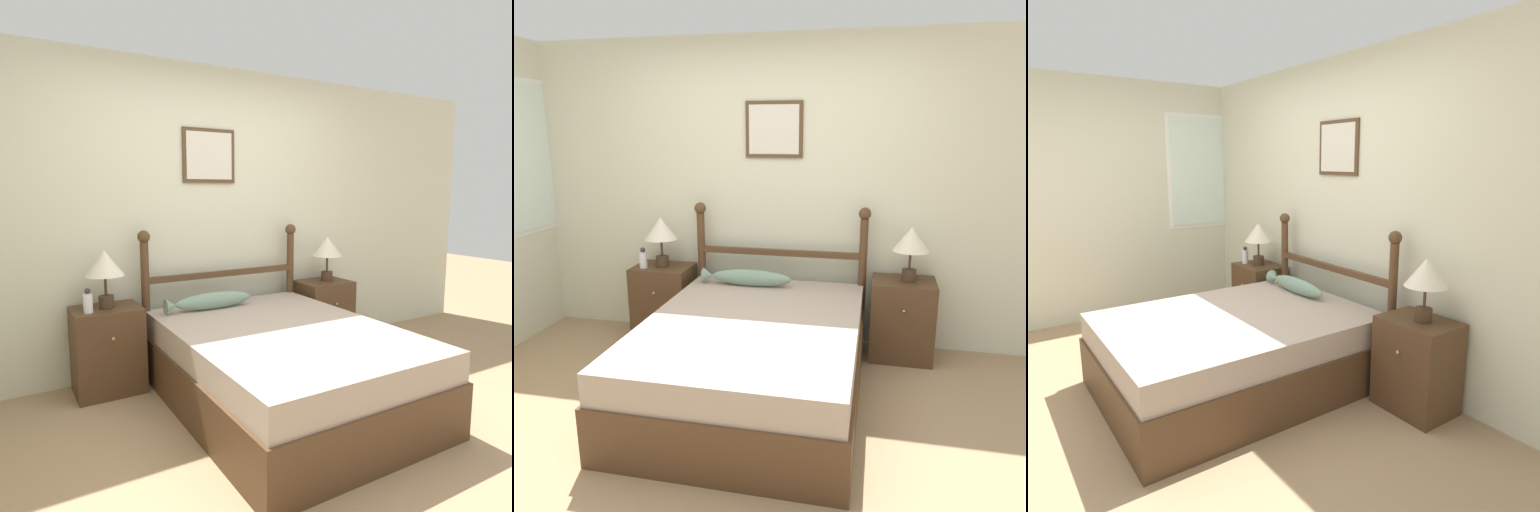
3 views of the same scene
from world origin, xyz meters
The scene contains 10 objects.
ground_plane centered at (0.00, 0.00, 0.00)m, with size 16.00×16.00×0.00m, color #9E7F5B.
wall_back centered at (0.00, 1.73, 1.28)m, with size 6.40×0.08×2.55m.
bed centered at (0.09, 0.63, 0.28)m, with size 1.45×1.94×0.56m.
headboard centered at (0.09, 1.57, 0.69)m, with size 1.48×0.10×1.20m.
nightstand_left centered at (-0.93, 1.48, 0.32)m, with size 0.49×0.41×0.65m.
nightstand_right centered at (1.11, 1.48, 0.32)m, with size 0.49×0.41×0.65m.
table_lamp_left centered at (-0.92, 1.47, 0.96)m, with size 0.28×0.28×0.43m.
table_lamp_right centered at (1.15, 1.47, 0.96)m, with size 0.28×0.28×0.43m.
bottle centered at (-1.07, 1.40, 0.73)m, with size 0.07×0.07×0.18m.
fish_pillow centered at (-0.14, 1.36, 0.63)m, with size 0.74×0.12×0.14m.
Camera 1 is at (-1.61, -1.93, 1.50)m, focal length 32.00 mm.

